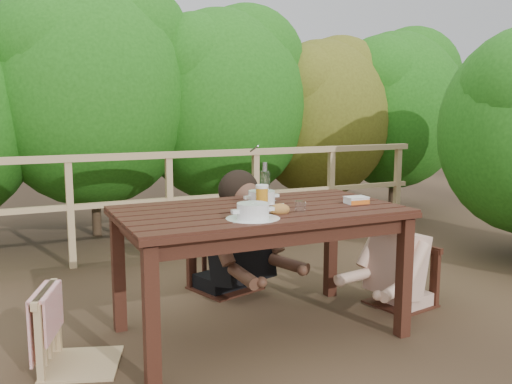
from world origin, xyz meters
name	(u,v)px	position (x,y,z in m)	size (l,w,h in m)	color
ground	(259,333)	(0.00, 0.00, 0.00)	(60.00, 60.00, 0.00)	#493523
table	(259,272)	(0.00, 0.00, 0.40)	(1.71, 0.96, 0.79)	black
chair_left	(79,293)	(-1.08, 0.01, 0.42)	(0.41, 0.41, 0.83)	tan
chair_far	(224,231)	(0.12, 0.89, 0.46)	(0.46, 0.46, 0.93)	black
chair_right	(403,250)	(1.15, 0.03, 0.41)	(0.41, 0.41, 0.82)	black
woman	(223,198)	(0.12, 0.91, 0.73)	(0.59, 0.72, 1.45)	black
diner_right	(407,222)	(1.18, 0.03, 0.61)	(0.49, 0.61, 1.23)	tan
railing	(170,205)	(0.00, 2.00, 0.51)	(5.60, 0.10, 1.01)	tan
hedge_row	(171,65)	(0.40, 3.20, 1.90)	(6.60, 1.60, 3.80)	#1C5311
soup_near	(253,212)	(-0.17, -0.28, 0.84)	(0.30, 0.30, 0.10)	white
soup_far	(262,198)	(0.09, 0.15, 0.84)	(0.29, 0.29, 0.10)	white
bread_roll	(280,210)	(0.03, -0.21, 0.83)	(0.12, 0.09, 0.07)	#B28141
beer_glass	(262,197)	(0.03, 0.03, 0.87)	(0.08, 0.08, 0.15)	gold
bottle	(265,184)	(0.10, 0.12, 0.93)	(0.07, 0.07, 0.28)	silver
tumbler	(300,208)	(0.17, -0.21, 0.83)	(0.07, 0.07, 0.08)	silver
butter_tub	(356,201)	(0.63, -0.12, 0.82)	(0.14, 0.10, 0.06)	white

